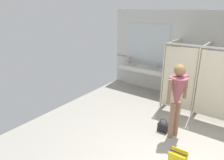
{
  "coord_description": "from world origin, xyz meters",
  "views": [
    {
      "loc": [
        0.69,
        -3.46,
        2.83
      ],
      "look_at": [
        -2.17,
        0.49,
        1.08
      ],
      "focal_mm": 32.59,
      "sensor_mm": 36.0,
      "label": 1
    }
  ],
  "objects_px": {
    "person_standing": "(177,92)",
    "handbag": "(163,127)",
    "paper_cup": "(133,64)",
    "soap_dispenser": "(130,60)"
  },
  "relations": [
    {
      "from": "soap_dispenser",
      "to": "paper_cup",
      "type": "bearing_deg",
      "value": -42.08
    },
    {
      "from": "person_standing",
      "to": "handbag",
      "type": "bearing_deg",
      "value": 173.9
    },
    {
      "from": "person_standing",
      "to": "handbag",
      "type": "distance_m",
      "value": 1.01
    },
    {
      "from": "paper_cup",
      "to": "soap_dispenser",
      "type": "bearing_deg",
      "value": 137.92
    },
    {
      "from": "handbag",
      "to": "paper_cup",
      "type": "xyz_separation_m",
      "value": [
        -2.05,
        2.02,
        0.79
      ]
    },
    {
      "from": "person_standing",
      "to": "handbag",
      "type": "xyz_separation_m",
      "value": [
        -0.26,
        0.03,
        -0.98
      ]
    },
    {
      "from": "soap_dispenser",
      "to": "person_standing",
      "type": "bearing_deg",
      "value": -41.67
    },
    {
      "from": "person_standing",
      "to": "paper_cup",
      "type": "xyz_separation_m",
      "value": [
        -2.31,
        2.05,
        -0.19
      ]
    },
    {
      "from": "person_standing",
      "to": "soap_dispenser",
      "type": "xyz_separation_m",
      "value": [
        -2.61,
        2.32,
        -0.15
      ]
    },
    {
      "from": "paper_cup",
      "to": "handbag",
      "type": "bearing_deg",
      "value": -44.6
    }
  ]
}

